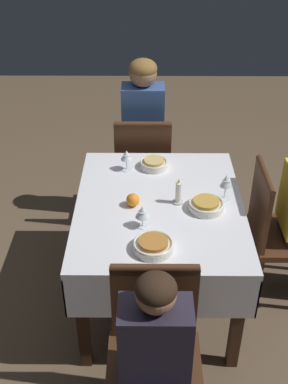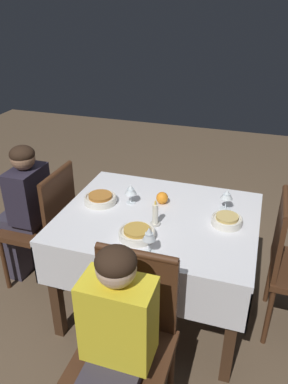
{
  "view_description": "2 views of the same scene",
  "coord_description": "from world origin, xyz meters",
  "px_view_note": "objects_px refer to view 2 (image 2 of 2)",
  "views": [
    {
      "loc": [
        2.22,
        -0.07,
        2.3
      ],
      "look_at": [
        0.0,
        -0.09,
        0.81
      ],
      "focal_mm": 45.0,
      "sensor_mm": 36.0,
      "label": 1
    },
    {
      "loc": [
        -0.51,
        1.85,
        1.9
      ],
      "look_at": [
        0.1,
        -0.02,
        0.86
      ],
      "focal_mm": 35.0,
      "sensor_mm": 36.0,
      "label": 2
    }
  ],
  "objects_px": {
    "chair_east": "(46,221)",
    "person_child_yellow": "(114,353)",
    "dining_table": "(158,230)",
    "candle_centerpiece": "(155,216)",
    "bowl_north": "(137,233)",
    "orange_fruit": "(162,198)",
    "chair_north": "(128,336)",
    "person_child_dark": "(23,209)",
    "bowl_west": "(227,220)",
    "wine_glass_north": "(149,235)",
    "wine_glass_west": "(227,195)",
    "wine_glass_east": "(131,190)",
    "bowl_east": "(100,199)"
  },
  "relations": [
    {
      "from": "dining_table",
      "to": "candle_centerpiece",
      "type": "relative_size",
      "value": 7.38
    },
    {
      "from": "chair_north",
      "to": "wine_glass_north",
      "type": "height_order",
      "value": "chair_north"
    },
    {
      "from": "chair_north",
      "to": "person_child_dark",
      "type": "bearing_deg",
      "value": 144.47
    },
    {
      "from": "dining_table",
      "to": "chair_north",
      "type": "bearing_deg",
      "value": 95.0
    },
    {
      "from": "wine_glass_west",
      "to": "wine_glass_east",
      "type": "bearing_deg",
      "value": 10.24
    },
    {
      "from": "dining_table",
      "to": "wine_glass_north",
      "type": "height_order",
      "value": "wine_glass_north"
    },
    {
      "from": "dining_table",
      "to": "wine_glass_east",
      "type": "xyz_separation_m",
      "value": [
        0.21,
        -0.09,
        0.19
      ]
    },
    {
      "from": "dining_table",
      "to": "bowl_north",
      "type": "xyz_separation_m",
      "value": [
        0.05,
        0.26,
        0.13
      ]
    },
    {
      "from": "wine_glass_west",
      "to": "bowl_west",
      "type": "bearing_deg",
      "value": 99.4
    },
    {
      "from": "dining_table",
      "to": "wine_glass_west",
      "type": "relative_size",
      "value": 8.53
    },
    {
      "from": "person_child_dark",
      "to": "orange_fruit",
      "type": "bearing_deg",
      "value": 96.68
    },
    {
      "from": "person_child_dark",
      "to": "wine_glass_east",
      "type": "height_order",
      "value": "person_child_dark"
    },
    {
      "from": "chair_north",
      "to": "person_child_dark",
      "type": "xyz_separation_m",
      "value": [
        1.05,
        -0.75,
        0.07
      ]
    },
    {
      "from": "person_child_dark",
      "to": "bowl_west",
      "type": "bearing_deg",
      "value": 89.67
    },
    {
      "from": "dining_table",
      "to": "person_child_yellow",
      "type": "bearing_deg",
      "value": 94.07
    },
    {
      "from": "wine_glass_east",
      "to": "bowl_north",
      "type": "relative_size",
      "value": 0.65
    },
    {
      "from": "orange_fruit",
      "to": "chair_east",
      "type": "bearing_deg",
      "value": 8.05
    },
    {
      "from": "orange_fruit",
      "to": "wine_glass_north",
      "type": "bearing_deg",
      "value": 98.27
    },
    {
      "from": "chair_north",
      "to": "bowl_north",
      "type": "distance_m",
      "value": 0.54
    },
    {
      "from": "bowl_west",
      "to": "wine_glass_north",
      "type": "height_order",
      "value": "wine_glass_north"
    },
    {
      "from": "wine_glass_west",
      "to": "wine_glass_north",
      "type": "distance_m",
      "value": 0.65
    },
    {
      "from": "person_child_yellow",
      "to": "candle_centerpiece",
      "type": "distance_m",
      "value": 0.8
    },
    {
      "from": "person_child_yellow",
      "to": "bowl_north",
      "type": "bearing_deg",
      "value": 100.13
    },
    {
      "from": "wine_glass_east",
      "to": "chair_east",
      "type": "bearing_deg",
      "value": 5.37
    },
    {
      "from": "bowl_north",
      "to": "orange_fruit",
      "type": "xyz_separation_m",
      "value": [
        -0.03,
        -0.41,
        0.01
      ]
    },
    {
      "from": "wine_glass_west",
      "to": "candle_centerpiece",
      "type": "xyz_separation_m",
      "value": [
        0.36,
        0.3,
        -0.04
      ]
    },
    {
      "from": "chair_east",
      "to": "bowl_east",
      "type": "relative_size",
      "value": 4.41
    },
    {
      "from": "chair_east",
      "to": "person_child_dark",
      "type": "xyz_separation_m",
      "value": [
        0.17,
        -0.0,
        0.07
      ]
    },
    {
      "from": "bowl_west",
      "to": "wine_glass_east",
      "type": "xyz_separation_m",
      "value": [
        0.61,
        -0.07,
        0.06
      ]
    },
    {
      "from": "bowl_north",
      "to": "person_child_yellow",
      "type": "bearing_deg",
      "value": 100.13
    },
    {
      "from": "wine_glass_north",
      "to": "candle_centerpiece",
      "type": "height_order",
      "value": "same"
    },
    {
      "from": "person_child_dark",
      "to": "bowl_west",
      "type": "height_order",
      "value": "person_child_dark"
    },
    {
      "from": "bowl_west",
      "to": "wine_glass_west",
      "type": "relative_size",
      "value": 1.3
    },
    {
      "from": "person_child_dark",
      "to": "person_child_yellow",
      "type": "height_order",
      "value": "person_child_yellow"
    },
    {
      "from": "person_child_yellow",
      "to": "bowl_north",
      "type": "distance_m",
      "value": 0.66
    },
    {
      "from": "chair_east",
      "to": "person_child_yellow",
      "type": "relative_size",
      "value": 0.85
    },
    {
      "from": "person_child_dark",
      "to": "chair_north",
      "type": "bearing_deg",
      "value": 54.47
    },
    {
      "from": "chair_north",
      "to": "person_child_dark",
      "type": "distance_m",
      "value": 1.3
    },
    {
      "from": "person_child_yellow",
      "to": "bowl_east",
      "type": "relative_size",
      "value": 5.22
    },
    {
      "from": "person_child_dark",
      "to": "bowl_east",
      "type": "relative_size",
      "value": 5.13
    },
    {
      "from": "dining_table",
      "to": "bowl_west",
      "type": "distance_m",
      "value": 0.42
    },
    {
      "from": "chair_east",
      "to": "candle_centerpiece",
      "type": "height_order",
      "value": "chair_east"
    },
    {
      "from": "chair_east",
      "to": "person_child_yellow",
      "type": "bearing_deg",
      "value": 44.04
    },
    {
      "from": "bowl_east",
      "to": "orange_fruit",
      "type": "bearing_deg",
      "value": -163.59
    },
    {
      "from": "bowl_west",
      "to": "wine_glass_north",
      "type": "relative_size",
      "value": 1.12
    },
    {
      "from": "dining_table",
      "to": "wine_glass_west",
      "type": "bearing_deg",
      "value": -151.85
    },
    {
      "from": "person_child_dark",
      "to": "wine_glass_east",
      "type": "bearing_deg",
      "value": 94.23
    },
    {
      "from": "person_child_dark",
      "to": "bowl_east",
      "type": "distance_m",
      "value": 0.62
    },
    {
      "from": "bowl_west",
      "to": "candle_centerpiece",
      "type": "height_order",
      "value": "candle_centerpiece"
    },
    {
      "from": "chair_east",
      "to": "chair_north",
      "type": "relative_size",
      "value": 1.0
    }
  ]
}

